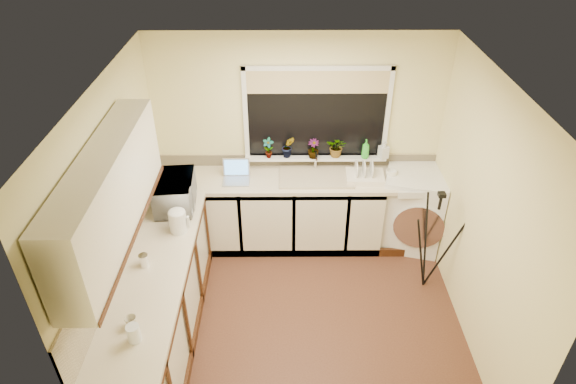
{
  "coord_description": "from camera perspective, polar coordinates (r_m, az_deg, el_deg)",
  "views": [
    {
      "loc": [
        -0.14,
        -3.46,
        3.84
      ],
      "look_at": [
        -0.12,
        0.55,
        1.15
      ],
      "focal_mm": 30.77,
      "sensor_mm": 36.0,
      "label": 1
    }
  ],
  "objects": [
    {
      "name": "floor",
      "position": [
        5.17,
        1.38,
        -14.11
      ],
      "size": [
        3.2,
        3.2,
        0.0
      ],
      "primitive_type": "plane",
      "color": "brown",
      "rests_on": "ground"
    },
    {
      "name": "splashback_left",
      "position": [
        4.41,
        -19.53,
        -6.49
      ],
      "size": [
        0.02,
        2.4,
        0.45
      ],
      "primitive_type": "cube",
      "color": "beige",
      "rests_on": "wall_left"
    },
    {
      "name": "wall_right",
      "position": [
        4.68,
        21.62,
        -2.92
      ],
      "size": [
        0.0,
        3.0,
        3.0
      ],
      "primitive_type": "plane",
      "rotation": [
        1.57,
        0.0,
        -1.57
      ],
      "color": "#F2E6A1",
      "rests_on": "ground"
    },
    {
      "name": "base_cabinet_left",
      "position": [
        4.79,
        -14.6,
        -12.96
      ],
      "size": [
        0.54,
        2.4,
        0.86
      ],
      "primitive_type": "cube",
      "color": "silver",
      "rests_on": "floor"
    },
    {
      "name": "ceiling",
      "position": [
        3.73,
        1.9,
        11.96
      ],
      "size": [
        3.2,
        3.2,
        0.0
      ],
      "primitive_type": "plane",
      "rotation": [
        3.14,
        0.0,
        0.0
      ],
      "color": "white",
      "rests_on": "ground"
    },
    {
      "name": "upper_cabinet",
      "position": [
        3.86,
        -19.92,
        -0.31
      ],
      "size": [
        0.28,
        1.9,
        0.7
      ],
      "primitive_type": "cube",
      "color": "silver",
      "rests_on": "wall_left"
    },
    {
      "name": "windowsill",
      "position": [
        5.65,
        3.17,
        4.01
      ],
      "size": [
        1.6,
        0.14,
        0.03
      ],
      "primitive_type": "cube",
      "color": "white",
      "rests_on": "wall_back"
    },
    {
      "name": "microwave",
      "position": [
        5.12,
        -12.94,
        -0.05
      ],
      "size": [
        0.43,
        0.6,
        0.31
      ],
      "primitive_type": "imported",
      "rotation": [
        0.0,
        0.0,
        1.65
      ],
      "color": "silver",
      "rests_on": "worktop_left"
    },
    {
      "name": "wall_back",
      "position": [
        5.61,
        1.15,
        6.05
      ],
      "size": [
        3.2,
        0.0,
        3.2
      ],
      "primitive_type": "plane",
      "rotation": [
        1.57,
        0.0,
        0.0
      ],
      "color": "#F2E6A1",
      "rests_on": "ground"
    },
    {
      "name": "soap_bottle_clear",
      "position": [
        5.66,
        11.01,
        4.86
      ],
      "size": [
        0.13,
        0.13,
        0.21
      ],
      "primitive_type": "imported",
      "rotation": [
        0.0,
        0.0,
        0.41
      ],
      "color": "#999999",
      "rests_on": "windowsill"
    },
    {
      "name": "washing_machine",
      "position": [
        5.95,
        14.16,
        -1.8
      ],
      "size": [
        0.81,
        0.8,
        0.95
      ],
      "primitive_type": "cube",
      "rotation": [
        0.0,
        0.0,
        -0.25
      ],
      "color": "white",
      "rests_on": "floor"
    },
    {
      "name": "wall_left",
      "position": [
        4.58,
        -18.88,
        -3.12
      ],
      "size": [
        0.0,
        3.0,
        3.0
      ],
      "primitive_type": "plane",
      "rotation": [
        1.57,
        0.0,
        1.57
      ],
      "color": "#F2E6A1",
      "rests_on": "ground"
    },
    {
      "name": "worktop_back",
      "position": [
        5.53,
        1.18,
        1.43
      ],
      "size": [
        3.2,
        0.6,
        0.04
      ],
      "primitive_type": "cube",
      "color": "beige",
      "rests_on": "base_cabinet_back"
    },
    {
      "name": "wall_front",
      "position": [
        3.27,
        2.41,
        -19.24
      ],
      "size": [
        3.2,
        0.0,
        3.2
      ],
      "primitive_type": "plane",
      "rotation": [
        -1.57,
        0.0,
        0.0
      ],
      "color": "#F2E6A1",
      "rests_on": "ground"
    },
    {
      "name": "faucet",
      "position": [
        5.61,
        3.2,
        3.63
      ],
      "size": [
        0.03,
        0.03,
        0.24
      ],
      "primitive_type": "cylinder",
      "color": "silver",
      "rests_on": "worktop_back"
    },
    {
      "name": "cup_left",
      "position": [
        4.04,
        -17.68,
        -14.07
      ],
      "size": [
        0.11,
        0.11,
        0.09
      ],
      "primitive_type": "imported",
      "rotation": [
        0.0,
        0.0,
        -0.23
      ],
      "color": "beige",
      "rests_on": "worktop_left"
    },
    {
      "name": "splashback_back",
      "position": [
        5.72,
        1.12,
        3.74
      ],
      "size": [
        3.2,
        0.02,
        0.14
      ],
      "primitive_type": "cube",
      "color": "beige",
      "rests_on": "wall_back"
    },
    {
      "name": "sink",
      "position": [
        5.52,
        3.26,
        1.72
      ],
      "size": [
        0.82,
        0.46,
        0.03
      ],
      "primitive_type": "cube",
      "color": "tan",
      "rests_on": "worktop_back"
    },
    {
      "name": "laptop",
      "position": [
        5.5,
        -6.0,
        2.01
      ],
      "size": [
        0.3,
        0.26,
        0.22
      ],
      "rotation": [
        0.0,
        0.0,
        0.01
      ],
      "color": "#9E9EA6",
      "rests_on": "worktop_back"
    },
    {
      "name": "window_glass",
      "position": [
        5.46,
        3.31,
        8.99
      ],
      "size": [
        1.5,
        0.02,
        1.0
      ],
      "primitive_type": "cube",
      "color": "black",
      "rests_on": "wall_back"
    },
    {
      "name": "plant_b",
      "position": [
        5.56,
        0.01,
        5.25
      ],
      "size": [
        0.15,
        0.12,
        0.26
      ],
      "primitive_type": "imported",
      "rotation": [
        0.0,
        0.0,
        0.07
      ],
      "color": "#999999",
      "rests_on": "windowsill"
    },
    {
      "name": "kettle",
      "position": [
        4.79,
        -12.6,
        -3.38
      ],
      "size": [
        0.17,
        0.17,
        0.22
      ],
      "primitive_type": "cylinder",
      "color": "white",
      "rests_on": "worktop_left"
    },
    {
      "name": "worktop_left",
      "position": [
        4.48,
        -15.42,
        -9.0
      ],
      "size": [
        0.6,
        2.4,
        0.04
      ],
      "primitive_type": "cube",
      "color": "beige",
      "rests_on": "base_cabinet_left"
    },
    {
      "name": "tripod",
      "position": [
        5.29,
        16.31,
        -5.53
      ],
      "size": [
        0.79,
        0.79,
        1.21
      ],
      "primitive_type": null,
      "rotation": [
        0.0,
        0.0,
        -0.42
      ],
      "color": "black",
      "rests_on": "floor"
    },
    {
      "name": "plant_c",
      "position": [
        5.56,
        2.93,
        5.01
      ],
      "size": [
        0.14,
        0.14,
        0.22
      ],
      "primitive_type": "imported",
      "rotation": [
        0.0,
        0.0,
        -0.09
      ],
      "color": "#999999",
      "rests_on": "windowsill"
    },
    {
      "name": "glass_jug",
      "position": [
        3.92,
        -17.4,
        -15.32
      ],
      "size": [
        0.1,
        0.1,
        0.14
      ],
      "primitive_type": "cylinder",
      "color": "white",
      "rests_on": "worktop_left"
    },
    {
      "name": "soap_bottle_green",
      "position": [
        5.62,
        8.96,
        4.94
      ],
      "size": [
        0.09,
        0.09,
        0.23
      ],
      "primitive_type": "imported",
      "rotation": [
        0.0,
        0.0,
        -0.06
      ],
      "color": "green",
      "rests_on": "windowsill"
    },
    {
      "name": "dish_rack",
      "position": [
        5.54,
        8.88,
        1.74
      ],
      "size": [
        0.43,
        0.34,
        0.06
      ],
      "primitive_type": "cube",
      "rotation": [
        0.0,
        0.0,
        -0.05
      ],
      "color": "white",
      "rests_on": "worktop_back"
    },
    {
      "name": "plant_d",
      "position": [
        5.6,
        5.68,
        5.24
      ],
      "size": [
        0.27,
        0.25,
        0.25
      ],
      "primitive_type": "imported",
      "rotation": [
        0.0,
        0.0,
        -0.31
      ],
      "color": "#999999",
      "rests_on": "windowsill"
    },
    {
      "name": "base_cabinet_back",
      "position": [
        5.78,
        -2.1,
        -2.35
      ],
      "size": [
        2.55,
        0.6,
        0.86
      ],
      "primitive_type": "cube",
      "color": "silver",
      "rests_on": "floor"
    },
    {
      "name": "steel_jar",
      "position": [
        4.51,
        -16.32,
        -7.58
      ],
      "size": [
        0.08,
        0.08,
        0.12
      ],
      "primitive_type": "cylinder",
      "color": "white",
      "rests_on": "worktop_left"
    },
    {
      "name": "cup_back",
      "position": [
        5.61,
        11.86,
        2.06
      ],
      "size": [
        0.16,
        0.16,
        0.1
      ],
      "primitive_type": "imported",
      "rotation": [
        0.0,
        0.0,
        0.26
      ],
      "color": "white",
      "rests_on": "worktop_back"
    },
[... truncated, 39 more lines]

